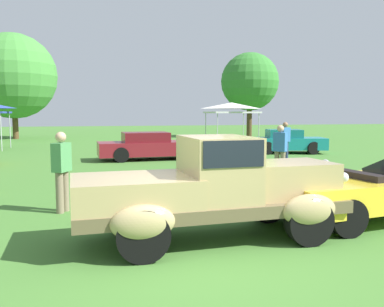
% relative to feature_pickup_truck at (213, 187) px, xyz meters
% --- Properties ---
extents(ground_plane, '(120.00, 120.00, 0.00)m').
position_rel_feature_pickup_truck_xyz_m(ground_plane, '(-0.30, -0.59, -0.87)').
color(ground_plane, '#42752D').
extents(feature_pickup_truck, '(4.54, 1.98, 1.70)m').
position_rel_feature_pickup_truck_xyz_m(feature_pickup_truck, '(0.00, 0.00, 0.00)').
color(feature_pickup_truck, brown).
rests_on(feature_pickup_truck, ground_plane).
extents(neighbor_convertible, '(4.75, 2.33, 1.40)m').
position_rel_feature_pickup_truck_xyz_m(neighbor_convertible, '(3.61, 0.55, -0.29)').
color(neighbor_convertible, yellow).
rests_on(neighbor_convertible, ground_plane).
extents(show_car_burgundy, '(4.59, 1.91, 1.22)m').
position_rel_feature_pickup_truck_xyz_m(show_car_burgundy, '(0.50, 11.79, -0.27)').
color(show_car_burgundy, maroon).
rests_on(show_car_burgundy, ground_plane).
extents(show_car_teal, '(4.11, 2.49, 1.22)m').
position_rel_feature_pickup_truck_xyz_m(show_car_teal, '(7.79, 13.08, -0.27)').
color(show_car_teal, teal).
rests_on(show_car_teal, ground_plane).
extents(spectator_near_truck, '(0.46, 0.37, 1.69)m').
position_rel_feature_pickup_truck_xyz_m(spectator_near_truck, '(5.99, 9.57, 0.05)').
color(spectator_near_truck, '#283351').
rests_on(spectator_near_truck, ground_plane).
extents(spectator_between_cars, '(0.45, 0.46, 1.69)m').
position_rel_feature_pickup_truck_xyz_m(spectator_between_cars, '(3.88, 5.62, 0.05)').
color(spectator_between_cars, '#7F7056').
rests_on(spectator_between_cars, ground_plane).
extents(spectator_by_row, '(0.40, 0.47, 1.69)m').
position_rel_feature_pickup_truck_xyz_m(spectator_by_row, '(-2.54, 2.53, 0.05)').
color(spectator_by_row, '#7F7056').
rests_on(spectator_by_row, ground_plane).
extents(canopy_tent_center_field, '(2.87, 2.87, 2.71)m').
position_rel_feature_pickup_truck_xyz_m(canopy_tent_center_field, '(6.45, 17.89, 1.55)').
color(canopy_tent_center_field, '#B7B7BC').
rests_on(canopy_tent_center_field, ground_plane).
extents(treeline_mid_left, '(6.67, 6.67, 8.28)m').
position_rel_feature_pickup_truck_xyz_m(treeline_mid_left, '(-7.91, 28.71, 4.07)').
color(treeline_mid_left, brown).
rests_on(treeline_mid_left, ground_plane).
extents(treeline_center, '(4.84, 4.84, 7.10)m').
position_rel_feature_pickup_truck_xyz_m(treeline_center, '(11.00, 26.47, 3.80)').
color(treeline_center, '#47331E').
rests_on(treeline_center, ground_plane).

